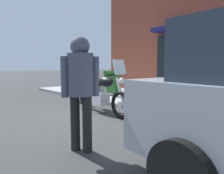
# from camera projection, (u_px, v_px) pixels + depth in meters

# --- Properties ---
(ground_plane) EXTENTS (80.00, 80.00, 0.00)m
(ground_plane) POSITION_uv_depth(u_px,v_px,m) (89.00, 115.00, 5.39)
(ground_plane) COLOR #343434
(touring_motorcycle) EXTENTS (2.23, 0.75, 1.41)m
(touring_motorcycle) POSITION_uv_depth(u_px,v_px,m) (100.00, 90.00, 5.70)
(touring_motorcycle) COLOR black
(touring_motorcycle) RESTS_ON ground_plane
(parked_bicycle) EXTENTS (1.68, 0.56, 0.94)m
(parked_bicycle) POSITION_uv_depth(u_px,v_px,m) (76.00, 91.00, 7.31)
(parked_bicycle) COLOR black
(parked_bicycle) RESTS_ON ground_plane
(pedestrian_walking) EXTENTS (0.50, 0.52, 1.69)m
(pedestrian_walking) POSITION_uv_depth(u_px,v_px,m) (80.00, 80.00, 3.06)
(pedestrian_walking) COLOR black
(pedestrian_walking) RESTS_ON ground_plane
(sandwich_board_sign) EXTENTS (0.55, 0.41, 0.94)m
(sandwich_board_sign) POSITION_uv_depth(u_px,v_px,m) (112.00, 83.00, 7.86)
(sandwich_board_sign) COLOR #1E511E
(sandwich_board_sign) RESTS_ON sidewalk_curb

